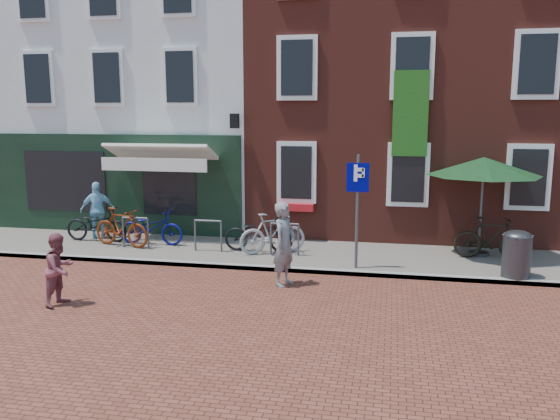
% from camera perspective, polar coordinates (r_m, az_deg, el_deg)
% --- Properties ---
extents(ground, '(80.00, 80.00, 0.00)m').
position_cam_1_polar(ground, '(13.33, -2.64, -6.10)').
color(ground, brown).
extents(sidewalk, '(24.00, 3.00, 0.10)m').
position_cam_1_polar(sidewalk, '(14.55, 2.62, -4.52)').
color(sidewalk, slate).
rests_on(sidewalk, ground).
extents(building_stucco, '(8.00, 8.00, 9.00)m').
position_cam_1_polar(building_stucco, '(21.07, -11.62, 11.97)').
color(building_stucco, silver).
rests_on(building_stucco, ground).
extents(building_brick_mid, '(6.00, 8.00, 10.00)m').
position_cam_1_polar(building_brick_mid, '(19.51, 8.24, 13.72)').
color(building_brick_mid, maroon).
rests_on(building_brick_mid, ground).
extents(building_brick_right, '(6.00, 8.00, 10.00)m').
position_cam_1_polar(building_brick_right, '(20.09, 26.04, 12.72)').
color(building_brick_right, maroon).
rests_on(building_brick_right, ground).
extents(litter_bin, '(0.60, 0.60, 1.11)m').
position_cam_1_polar(litter_bin, '(13.36, 22.65, -3.85)').
color(litter_bin, '#38383B').
rests_on(litter_bin, sidewalk).
extents(parking_sign, '(0.50, 0.08, 2.61)m').
position_cam_1_polar(parking_sign, '(12.95, 7.77, 1.53)').
color(parking_sign, '#4C4C4F').
rests_on(parking_sign, sidewalk).
extents(parasol, '(2.78, 2.78, 2.56)m').
position_cam_1_polar(parasol, '(14.81, 19.76, 4.47)').
color(parasol, '#4C4C4F').
rests_on(parasol, sidewalk).
extents(woman, '(0.61, 0.75, 1.79)m').
position_cam_1_polar(woman, '(12.04, 0.44, -3.43)').
color(woman, slate).
rests_on(woman, ground).
extents(boy, '(0.63, 0.75, 1.40)m').
position_cam_1_polar(boy, '(11.68, -21.21, -5.55)').
color(boy, '#87414B').
rests_on(boy, ground).
extents(cafe_person, '(1.02, 0.77, 1.61)m').
position_cam_1_polar(cafe_person, '(16.87, -17.79, -0.01)').
color(cafe_person, '#90CDE7').
rests_on(cafe_person, sidewalk).
extents(bicycle_0, '(1.79, 0.64, 0.94)m').
position_cam_1_polar(bicycle_0, '(16.54, -17.91, -1.39)').
color(bicycle_0, black).
rests_on(bicycle_0, sidewalk).
extents(bicycle_1, '(1.80, 0.89, 1.04)m').
position_cam_1_polar(bicycle_1, '(15.69, -15.63, -1.68)').
color(bicycle_1, '#5E2009').
rests_on(bicycle_1, sidewalk).
extents(bicycle_2, '(1.79, 0.63, 0.94)m').
position_cam_1_polar(bicycle_2, '(15.75, -12.76, -1.70)').
color(bicycle_2, '#0A0C5A').
rests_on(bicycle_2, sidewalk).
extents(bicycle_3, '(1.75, 1.27, 1.04)m').
position_cam_1_polar(bicycle_3, '(14.39, -0.74, -2.34)').
color(bicycle_3, '#9F9FA1').
rests_on(bicycle_3, sidewalk).
extents(bicycle_4, '(1.79, 0.64, 0.94)m').
position_cam_1_polar(bicycle_4, '(14.59, -2.16, -2.38)').
color(bicycle_4, black).
rests_on(bicycle_4, sidewalk).
extents(bicycle_5, '(1.73, 0.49, 1.04)m').
position_cam_1_polar(bicycle_5, '(14.77, 20.35, -2.64)').
color(bicycle_5, black).
rests_on(bicycle_5, sidewalk).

